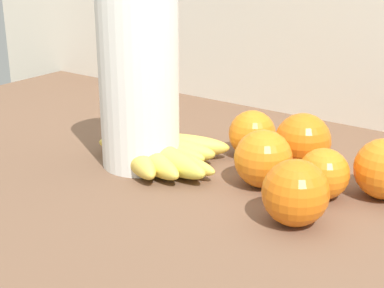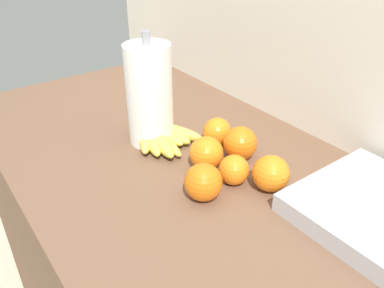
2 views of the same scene
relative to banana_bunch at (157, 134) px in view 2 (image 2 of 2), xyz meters
The scene contains 9 objects.
wall_back 0.49m from the banana_bunch, 58.55° to the left, with size 1.99×0.06×1.30m, color silver.
banana_bunch is the anchor object (origin of this frame).
orange_front 0.17m from the banana_bunch, ahead, with size 0.08×0.08×0.08m, color orange.
orange_back_right 0.15m from the banana_bunch, 47.33° to the left, with size 0.07×0.07×0.07m, color orange.
orange_right 0.32m from the banana_bunch, 14.90° to the left, with size 0.08×0.08×0.08m, color orange.
orange_far_right 0.25m from the banana_bunch, ahead, with size 0.07×0.07×0.07m, color orange.
orange_center 0.26m from the banana_bunch, 10.83° to the right, with size 0.08×0.08×0.08m, color orange.
orange_back_left 0.22m from the banana_bunch, 31.68° to the left, with size 0.08×0.08×0.08m, color orange.
paper_towel_roll 0.11m from the banana_bunch, 144.59° to the right, with size 0.11×0.11×0.28m.
Camera 2 is at (0.52, -0.43, 1.37)m, focal length 36.42 mm.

